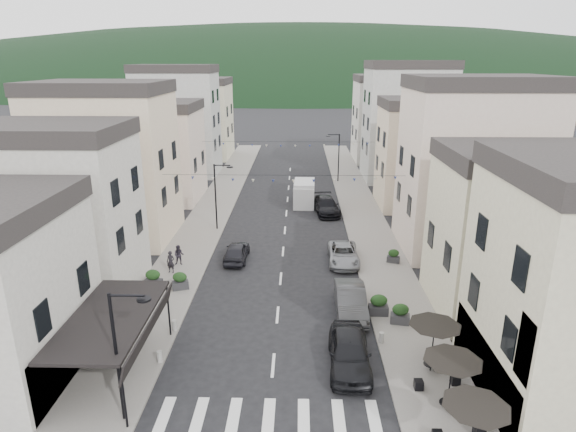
{
  "coord_description": "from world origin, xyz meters",
  "views": [
    {
      "loc": [
        1.22,
        -14.54,
        14.58
      ],
      "look_at": [
        0.43,
        19.41,
        3.5
      ],
      "focal_mm": 30.0,
      "sensor_mm": 36.0,
      "label": 1
    }
  ],
  "objects_px": {
    "parked_car_e": "(237,251)",
    "pedestrian_a": "(171,262)",
    "parked_car_d": "(326,206)",
    "parked_car_a": "(349,352)",
    "delivery_van": "(304,192)",
    "pedestrian_b": "(179,255)",
    "parked_car_b": "(351,301)",
    "parked_car_c": "(343,254)"
  },
  "relations": [
    {
      "from": "parked_car_b",
      "to": "parked_car_d",
      "type": "bearing_deg",
      "value": 91.58
    },
    {
      "from": "parked_car_a",
      "to": "pedestrian_b",
      "type": "bearing_deg",
      "value": 135.32
    },
    {
      "from": "pedestrian_b",
      "to": "parked_car_c",
      "type": "bearing_deg",
      "value": 5.12
    },
    {
      "from": "parked_car_a",
      "to": "parked_car_e",
      "type": "relative_size",
      "value": 1.21
    },
    {
      "from": "delivery_van",
      "to": "parked_car_a",
      "type": "bearing_deg",
      "value": -84.12
    },
    {
      "from": "parked_car_c",
      "to": "parked_car_e",
      "type": "height_order",
      "value": "parked_car_e"
    },
    {
      "from": "parked_car_b",
      "to": "pedestrian_a",
      "type": "distance_m",
      "value": 13.29
    },
    {
      "from": "parked_car_a",
      "to": "pedestrian_a",
      "type": "relative_size",
      "value": 3.1
    },
    {
      "from": "parked_car_d",
      "to": "parked_car_a",
      "type": "bearing_deg",
      "value": -97.44
    },
    {
      "from": "parked_car_d",
      "to": "parked_car_e",
      "type": "relative_size",
      "value": 1.29
    },
    {
      "from": "parked_car_c",
      "to": "parked_car_e",
      "type": "bearing_deg",
      "value": 179.03
    },
    {
      "from": "parked_car_a",
      "to": "parked_car_e",
      "type": "bearing_deg",
      "value": 120.64
    },
    {
      "from": "parked_car_a",
      "to": "pedestrian_b",
      "type": "xyz_separation_m",
      "value": [
        -11.34,
        11.95,
        0.03
      ]
    },
    {
      "from": "parked_car_c",
      "to": "parked_car_d",
      "type": "distance_m",
      "value": 12.23
    },
    {
      "from": "parked_car_d",
      "to": "delivery_van",
      "type": "bearing_deg",
      "value": 116.46
    },
    {
      "from": "parked_car_c",
      "to": "pedestrian_b",
      "type": "relative_size",
      "value": 3.13
    },
    {
      "from": "pedestrian_b",
      "to": "parked_car_e",
      "type": "bearing_deg",
      "value": 17.23
    },
    {
      "from": "delivery_van",
      "to": "pedestrian_b",
      "type": "height_order",
      "value": "delivery_van"
    },
    {
      "from": "parked_car_c",
      "to": "parked_car_e",
      "type": "relative_size",
      "value": 1.16
    },
    {
      "from": "parked_car_c",
      "to": "delivery_van",
      "type": "bearing_deg",
      "value": 100.97
    },
    {
      "from": "parked_car_a",
      "to": "delivery_van",
      "type": "xyz_separation_m",
      "value": [
        -1.98,
        28.44,
        0.4
      ]
    },
    {
      "from": "parked_car_c",
      "to": "parked_car_d",
      "type": "bearing_deg",
      "value": 93.67
    },
    {
      "from": "parked_car_a",
      "to": "parked_car_e",
      "type": "xyz_separation_m",
      "value": [
        -7.26,
        13.19,
        -0.15
      ]
    },
    {
      "from": "parked_car_d",
      "to": "pedestrian_a",
      "type": "xyz_separation_m",
      "value": [
        -11.79,
        -14.56,
        0.15
      ]
    },
    {
      "from": "delivery_van",
      "to": "pedestrian_a",
      "type": "xyz_separation_m",
      "value": [
        -9.62,
        -17.84,
        -0.33
      ]
    },
    {
      "from": "parked_car_e",
      "to": "pedestrian_a",
      "type": "bearing_deg",
      "value": 32.08
    },
    {
      "from": "parked_car_a",
      "to": "delivery_van",
      "type": "distance_m",
      "value": 28.52
    },
    {
      "from": "parked_car_d",
      "to": "parked_car_e",
      "type": "xyz_separation_m",
      "value": [
        -7.45,
        -11.97,
        -0.07
      ]
    },
    {
      "from": "pedestrian_b",
      "to": "parked_car_b",
      "type": "bearing_deg",
      "value": -28.54
    },
    {
      "from": "parked_car_b",
      "to": "parked_car_d",
      "type": "relative_size",
      "value": 0.93
    },
    {
      "from": "parked_car_a",
      "to": "parked_car_b",
      "type": "height_order",
      "value": "parked_car_a"
    },
    {
      "from": "parked_car_b",
      "to": "pedestrian_b",
      "type": "relative_size",
      "value": 3.23
    },
    {
      "from": "parked_car_c",
      "to": "parked_car_d",
      "type": "height_order",
      "value": "parked_car_d"
    },
    {
      "from": "parked_car_a",
      "to": "parked_car_d",
      "type": "relative_size",
      "value": 0.93
    },
    {
      "from": "pedestrian_a",
      "to": "pedestrian_b",
      "type": "relative_size",
      "value": 1.05
    },
    {
      "from": "delivery_van",
      "to": "pedestrian_b",
      "type": "bearing_deg",
      "value": -117.69
    },
    {
      "from": "parked_car_d",
      "to": "pedestrian_b",
      "type": "height_order",
      "value": "pedestrian_b"
    },
    {
      "from": "parked_car_a",
      "to": "pedestrian_b",
      "type": "height_order",
      "value": "parked_car_a"
    },
    {
      "from": "parked_car_a",
      "to": "parked_car_d",
      "type": "distance_m",
      "value": 25.16
    },
    {
      "from": "parked_car_e",
      "to": "delivery_van",
      "type": "xyz_separation_m",
      "value": [
        5.27,
        15.26,
        0.55
      ]
    },
    {
      "from": "parked_car_e",
      "to": "delivery_van",
      "type": "bearing_deg",
      "value": -107.71
    },
    {
      "from": "pedestrian_a",
      "to": "pedestrian_b",
      "type": "height_order",
      "value": "pedestrian_a"
    }
  ]
}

